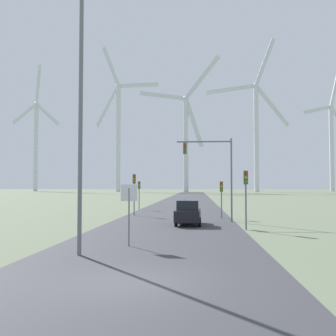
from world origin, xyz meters
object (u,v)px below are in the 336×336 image
(wind_turbine_left, at_px, (118,126))
(traffic_light_post_near_left, at_px, (134,185))
(streetlamp, at_px, (81,77))
(wind_turbine_right, at_px, (256,125))
(traffic_light_post_mid_right, at_px, (221,191))
(wind_turbine_center, at_px, (186,132))
(traffic_light_post_mid_left, at_px, (139,189))
(wind_turbine_far_left, at_px, (36,137))
(car_approaching, at_px, (188,213))
(traffic_light_post_near_right, at_px, (246,186))
(wind_turbine_far_right, at_px, (331,139))
(traffic_light_mast_overhead, at_px, (213,163))
(stop_sign_near, at_px, (129,203))

(wind_turbine_left, bearing_deg, traffic_light_post_near_left, -77.97)
(streetlamp, bearing_deg, wind_turbine_right, 78.95)
(traffic_light_post_mid_right, bearing_deg, wind_turbine_right, 80.23)
(wind_turbine_center, bearing_deg, wind_turbine_left, 155.99)
(traffic_light_post_mid_left, distance_m, wind_turbine_far_left, 169.48)
(traffic_light_post_near_left, height_order, wind_turbine_left, wind_turbine_left)
(wind_turbine_right, bearing_deg, wind_turbine_left, 178.41)
(traffic_light_post_mid_right, relative_size, car_approaching, 0.79)
(traffic_light_post_near_right, height_order, traffic_light_post_mid_left, traffic_light_post_near_right)
(car_approaching, height_order, wind_turbine_far_left, wind_turbine_far_left)
(traffic_light_post_mid_left, relative_size, wind_turbine_right, 0.05)
(traffic_light_post_mid_left, xyz_separation_m, wind_turbine_far_right, (75.33, 156.07, 24.04))
(traffic_light_post_mid_right, distance_m, wind_turbine_left, 157.46)
(wind_turbine_left, bearing_deg, wind_turbine_far_left, 165.31)
(streetlamp, height_order, traffic_light_mast_overhead, streetlamp)
(car_approaching, xyz_separation_m, wind_turbine_left, (-36.74, 155.68, 30.58))
(traffic_light_post_near_left, relative_size, wind_turbine_right, 0.06)
(traffic_light_post_mid_left, relative_size, car_approaching, 0.82)
(wind_turbine_far_left, bearing_deg, car_approaching, -63.85)
(streetlamp, distance_m, wind_turbine_far_left, 197.81)
(traffic_light_post_near_left, distance_m, wind_turbine_far_right, 182.97)
(traffic_light_mast_overhead, height_order, car_approaching, traffic_light_mast_overhead)
(car_approaching, height_order, wind_turbine_right, wind_turbine_right)
(traffic_light_mast_overhead, xyz_separation_m, wind_turbine_far_right, (66.98, 171.77, 21.82))
(wind_turbine_far_left, bearing_deg, stop_sign_near, -65.88)
(traffic_light_mast_overhead, bearing_deg, traffic_light_post_near_right, -71.41)
(wind_turbine_right, bearing_deg, traffic_light_mast_overhead, -99.87)
(wind_turbine_center, bearing_deg, wind_turbine_far_right, 24.55)
(traffic_light_post_near_left, height_order, traffic_light_post_mid_left, traffic_light_post_near_left)
(wind_turbine_far_left, bearing_deg, traffic_light_post_mid_left, -63.04)
(stop_sign_near, distance_m, wind_turbine_center, 153.35)
(traffic_light_post_near_left, relative_size, traffic_light_post_mid_left, 1.18)
(streetlamp, relative_size, wind_turbine_far_right, 0.20)
(wind_turbine_center, xyz_separation_m, wind_turbine_right, (32.24, 12.79, 4.69))
(traffic_light_post_mid_right, relative_size, wind_turbine_left, 0.05)
(traffic_light_post_near_right, height_order, car_approaching, traffic_light_post_near_right)
(traffic_light_post_near_right, bearing_deg, traffic_light_post_mid_right, 96.49)
(traffic_light_post_near_left, bearing_deg, streetlamp, -86.88)
(stop_sign_near, relative_size, traffic_light_post_near_left, 0.74)
(streetlamp, xyz_separation_m, wind_turbine_far_left, (-78.04, 180.59, 20.62))
(traffic_light_post_near_right, relative_size, traffic_light_post_mid_right, 1.19)
(wind_turbine_center, bearing_deg, stop_sign_near, -89.50)
(traffic_light_post_mid_left, relative_size, traffic_light_post_mid_right, 1.04)
(streetlamp, height_order, wind_turbine_far_left, wind_turbine_far_left)
(traffic_light_post_near_left, height_order, traffic_light_post_near_right, traffic_light_post_near_left)
(traffic_light_post_mid_right, bearing_deg, wind_turbine_center, 92.88)
(traffic_light_post_near_right, height_order, wind_turbine_right, wind_turbine_right)
(stop_sign_near, distance_m, wind_turbine_far_left, 196.75)
(traffic_light_post_near_right, relative_size, wind_turbine_left, 0.05)
(traffic_light_post_near_right, bearing_deg, traffic_light_post_mid_left, 115.64)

